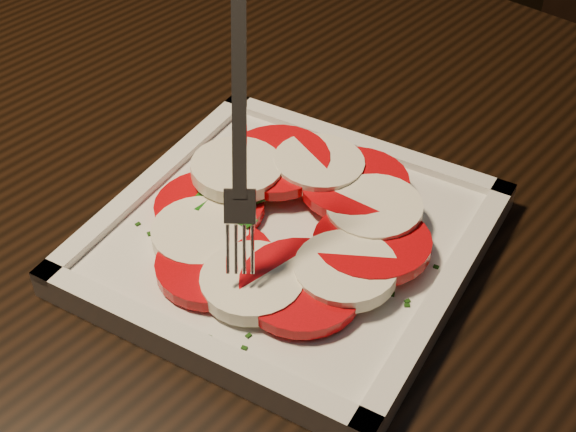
# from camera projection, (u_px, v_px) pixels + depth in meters

# --- Properties ---
(table) EXTENTS (1.25, 0.87, 0.75)m
(table) POSITION_uv_depth(u_px,v_px,m) (351.00, 344.00, 0.62)
(table) COLOR black
(table) RESTS_ON ground
(plate) EXTENTS (0.27, 0.27, 0.01)m
(plate) POSITION_uv_depth(u_px,v_px,m) (288.00, 241.00, 0.55)
(plate) COLOR white
(plate) RESTS_ON table
(caprese_salad) EXTENTS (0.22, 0.20, 0.03)m
(caprese_salad) POSITION_uv_depth(u_px,v_px,m) (288.00, 220.00, 0.54)
(caprese_salad) COLOR red
(caprese_salad) RESTS_ON plate
(fork) EXTENTS (0.07, 0.08, 0.15)m
(fork) POSITION_uv_depth(u_px,v_px,m) (241.00, 123.00, 0.47)
(fork) COLOR white
(fork) RESTS_ON caprese_salad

